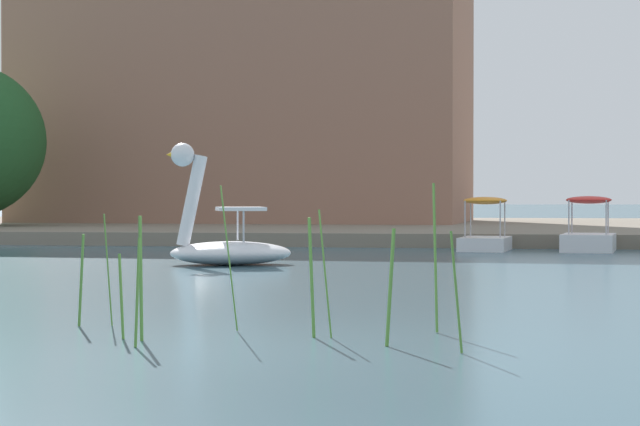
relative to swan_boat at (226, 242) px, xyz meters
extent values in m
plane|color=#385966|center=(3.39, -12.40, -0.49)|extent=(577.69, 577.69, 0.00)
cube|color=slate|center=(3.39, 22.21, -0.29)|extent=(132.92, 27.12, 0.40)
ellipsoid|color=white|center=(0.10, 0.03, -0.24)|extent=(2.88, 2.23, 0.50)
cylinder|color=white|center=(-0.67, -0.23, 0.86)|extent=(0.70, 0.47, 1.92)
sphere|color=white|center=(-0.85, -0.29, 1.82)|extent=(0.63, 0.63, 0.49)
cone|color=yellow|center=(-1.03, -0.36, 1.82)|extent=(0.36, 0.35, 0.27)
cube|color=white|center=(0.29, 0.10, 0.69)|extent=(1.34, 1.57, 0.08)
cylinder|color=silver|center=(0.10, 0.67, 0.35)|extent=(0.04, 0.04, 0.68)
cylinder|color=silver|center=(0.49, -0.46, 0.35)|extent=(0.04, 0.04, 0.68)
cube|color=white|center=(5.33, 7.42, -0.31)|extent=(1.48, 2.31, 0.36)
ellipsoid|color=orange|center=(5.33, 7.42, 0.85)|extent=(1.32, 1.51, 0.20)
cylinder|color=#B7B7BF|center=(4.93, 8.03, 0.36)|extent=(0.04, 0.04, 0.98)
cylinder|color=#B7B7BF|center=(5.86, 7.92, 0.36)|extent=(0.04, 0.04, 0.98)
cylinder|color=#B7B7BF|center=(4.80, 6.93, 0.36)|extent=(0.04, 0.04, 0.98)
cylinder|color=#B7B7BF|center=(5.73, 6.82, 0.36)|extent=(0.04, 0.04, 0.98)
cube|color=white|center=(8.04, 7.39, -0.26)|extent=(1.64, 2.34, 0.46)
ellipsoid|color=red|center=(8.04, 7.39, 0.87)|extent=(1.35, 1.34, 0.20)
cylinder|color=#B7B7BF|center=(7.65, 7.93, 0.42)|extent=(0.04, 0.04, 0.90)
cylinder|color=#B7B7BF|center=(8.59, 7.78, 0.42)|extent=(0.04, 0.04, 0.90)
cylinder|color=#B7B7BF|center=(7.50, 7.00, 0.42)|extent=(0.04, 0.04, 0.90)
cylinder|color=#B7B7BF|center=(8.44, 6.85, 0.42)|extent=(0.04, 0.04, 0.90)
cube|color=#996B56|center=(-5.01, 24.99, 7.41)|extent=(19.33, 11.23, 15.00)
cylinder|color=#4C7F33|center=(1.39, -10.91, 0.12)|extent=(0.07, 0.12, 1.22)
cylinder|color=#4C7F33|center=(2.14, -12.05, 0.12)|extent=(0.04, 0.08, 1.22)
cylinder|color=#4C7F33|center=(5.19, -12.38, 0.06)|extent=(0.12, 0.11, 1.09)
cylinder|color=#4C7F33|center=(4.57, -12.01, 0.06)|extent=(0.09, 0.12, 1.11)
cylinder|color=#4C7F33|center=(4.93, -10.86, 0.29)|extent=(0.08, 0.24, 1.54)
cylinder|color=#4C7F33|center=(2.24, -12.45, 0.02)|extent=(0.04, 0.12, 1.02)
cylinder|color=#4C7F33|center=(3.87, -11.54, 0.15)|extent=(0.14, 0.03, 1.28)
cylinder|color=#4C7F33|center=(2.83, -11.27, 0.28)|extent=(0.14, 0.24, 1.51)
cylinder|color=#4C7F33|center=(1.90, -11.92, -0.07)|extent=(0.09, 0.10, 0.84)
cylinder|color=#4C7F33|center=(3.74, -11.54, 0.11)|extent=(0.07, 0.07, 1.20)
cylinder|color=#4C7F33|center=(1.13, -11.02, 0.01)|extent=(0.12, 0.13, 1.00)
camera|label=1|loc=(5.51, -22.20, 0.89)|focal=61.16mm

